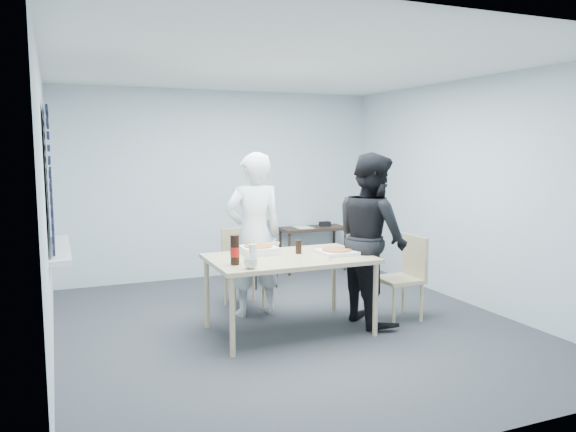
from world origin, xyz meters
name	(u,v)px	position (x,y,z in m)	size (l,w,h in m)	color
room	(52,189)	(-2.20, 0.40, 1.44)	(5.00, 5.00, 5.00)	#323338
dining_table	(289,262)	(-0.08, -0.15, 0.70)	(1.56, 0.99, 0.76)	#CAB782
chair_far	(242,262)	(-0.22, 0.94, 0.51)	(0.42, 0.42, 0.89)	#CAB782
chair_right	(406,271)	(1.23, -0.22, 0.51)	(0.42, 0.42, 0.89)	#CAB782
person_white	(254,235)	(-0.21, 0.54, 0.89)	(0.65, 0.42, 1.77)	silver
person_black	(372,238)	(0.84, -0.16, 0.89)	(0.86, 0.47, 1.77)	black
side_table	(313,232)	(1.31, 2.28, 0.57)	(0.98, 0.43, 0.65)	#38241D
stool	(262,257)	(0.30, 1.67, 0.39)	(0.36, 0.36, 0.50)	black
backpack	(263,235)	(0.30, 1.66, 0.69)	(0.27, 0.20, 0.37)	#565B63
pizza_box_a	(258,250)	(-0.31, 0.11, 0.80)	(0.34, 0.34, 0.08)	white
pizza_box_b	(337,252)	(0.40, -0.21, 0.78)	(0.35, 0.35, 0.05)	white
mug_a	(251,263)	(-0.61, -0.52, 0.81)	(0.12, 0.12, 0.10)	silver
mug_b	(275,247)	(-0.11, 0.17, 0.81)	(0.10, 0.10, 0.09)	silver
cola_glass	(299,247)	(0.06, -0.04, 0.83)	(0.06, 0.06, 0.14)	black
soda_bottle	(235,250)	(-0.69, -0.31, 0.89)	(0.09, 0.09, 0.27)	black
plastic_cups	(253,254)	(-0.52, -0.32, 0.85)	(0.08, 0.08, 0.18)	silver
rubber_band	(330,260)	(0.20, -0.46, 0.76)	(0.05, 0.05, 0.00)	red
papers	(303,227)	(1.16, 2.29, 0.65)	(0.23, 0.31, 0.01)	white
black_box	(325,224)	(1.53, 2.32, 0.68)	(0.15, 0.11, 0.06)	black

